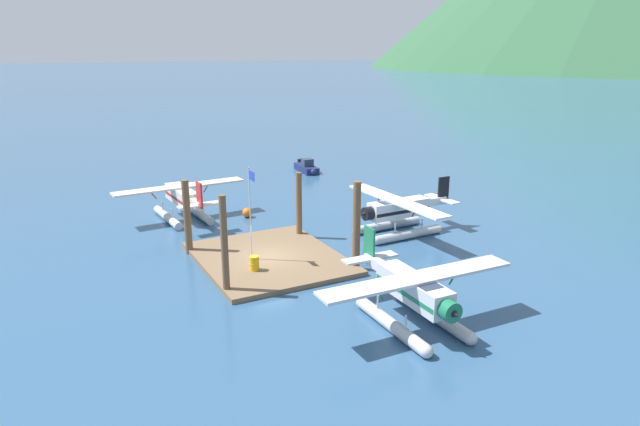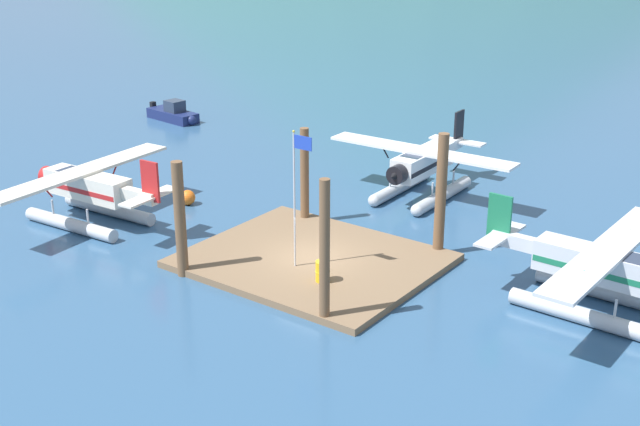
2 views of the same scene
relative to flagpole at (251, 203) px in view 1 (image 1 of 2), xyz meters
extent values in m
plane|color=#2D5175|center=(-0.07, 1.14, -3.99)|extent=(1200.00, 1200.00, 0.00)
cube|color=brown|center=(-0.07, 1.14, -3.84)|extent=(10.28, 8.56, 0.30)
cylinder|color=brown|center=(-3.74, -3.03, -1.49)|extent=(0.47, 0.47, 5.00)
cylinder|color=brown|center=(3.52, -2.90, -1.16)|extent=(0.39, 0.39, 5.66)
cylinder|color=brown|center=(-3.34, 4.88, -1.61)|extent=(0.42, 0.42, 4.77)
cylinder|color=brown|center=(3.81, 5.30, -1.21)|extent=(0.48, 0.48, 5.56)
cylinder|color=silver|center=(-0.13, 0.00, -0.78)|extent=(0.08, 0.08, 5.82)
cube|color=#1E3DB2|center=(0.32, 0.00, 1.78)|extent=(0.90, 0.03, 0.56)
sphere|color=gold|center=(-0.13, 0.00, 2.18)|extent=(0.10, 0.10, 0.10)
cylinder|color=gold|center=(1.71, -0.53, -3.25)|extent=(0.58, 0.58, 0.88)
torus|color=gold|center=(1.71, -0.53, -3.25)|extent=(0.62, 0.62, 0.04)
sphere|color=orange|center=(-9.77, 3.30, -3.60)|extent=(0.78, 0.78, 0.78)
cylinder|color=#B7BABF|center=(-11.63, -2.64, -3.67)|extent=(5.63, 1.03, 0.64)
sphere|color=#B7BABF|center=(-14.42, -2.83, -3.67)|extent=(0.64, 0.64, 0.64)
cylinder|color=#B7BABF|center=(-11.80, -0.14, -3.67)|extent=(5.63, 1.03, 0.64)
sphere|color=#B7BABF|center=(-14.59, -0.34, -3.67)|extent=(0.64, 0.64, 0.64)
cylinder|color=#B7BABF|center=(-12.82, -2.72, -3.00)|extent=(0.10, 0.10, 0.70)
cylinder|color=#B7BABF|center=(-10.43, -2.55, -3.00)|extent=(0.10, 0.10, 0.70)
cylinder|color=#B7BABF|center=(-13.00, -0.23, -3.00)|extent=(0.10, 0.10, 0.70)
cylinder|color=#B7BABF|center=(-10.60, -0.06, -3.00)|extent=(0.10, 0.10, 0.70)
cube|color=silver|center=(-11.71, -1.39, -2.05)|extent=(4.87, 1.57, 1.20)
cube|color=#B21E1E|center=(-11.71, -1.39, -2.15)|extent=(4.78, 1.58, 0.24)
cube|color=#283347|center=(-12.79, -1.47, -1.72)|extent=(1.17, 1.13, 0.56)
cube|color=silver|center=(-12.01, -1.41, -1.38)|extent=(2.12, 10.47, 0.14)
cylinder|color=#B21E1E|center=(-11.86, -3.61, -1.72)|extent=(0.12, 0.63, 0.84)
cylinder|color=#B21E1E|center=(-12.17, 0.78, -1.72)|extent=(0.12, 0.63, 0.84)
cylinder|color=#B21E1E|center=(-14.41, -1.58, -2.05)|extent=(0.66, 1.00, 0.96)
cone|color=black|center=(-14.86, -1.61, -2.05)|extent=(0.37, 0.38, 0.36)
cube|color=silver|center=(-8.47, -1.17, -1.95)|extent=(2.23, 0.59, 0.56)
cube|color=#B21E1E|center=(-7.57, -1.10, -1.10)|extent=(1.01, 0.19, 1.90)
cube|color=silver|center=(-7.67, -1.11, -1.85)|extent=(1.02, 3.25, 0.10)
cylinder|color=#B7BABF|center=(0.59, 11.66, -3.67)|extent=(0.78, 5.61, 0.64)
sphere|color=#B7BABF|center=(0.66, 8.86, -3.67)|extent=(0.64, 0.64, 0.64)
cylinder|color=#B7BABF|center=(-1.91, 11.60, -3.67)|extent=(0.78, 5.61, 0.64)
sphere|color=#B7BABF|center=(-1.84, 8.80, -3.67)|extent=(0.64, 0.64, 0.64)
cylinder|color=#B7BABF|center=(0.62, 10.46, -3.00)|extent=(0.10, 0.10, 0.70)
cylinder|color=#B7BABF|center=(0.56, 12.86, -3.00)|extent=(0.10, 0.10, 0.70)
cylinder|color=#B7BABF|center=(-1.88, 10.40, -3.00)|extent=(0.10, 0.10, 0.70)
cylinder|color=#B7BABF|center=(-1.94, 12.80, -3.00)|extent=(0.10, 0.10, 0.70)
cube|color=white|center=(-0.66, 11.63, -2.05)|extent=(1.36, 4.83, 1.20)
cube|color=black|center=(-0.66, 11.63, -2.15)|extent=(1.38, 4.73, 0.24)
cube|color=#283347|center=(-0.63, 10.55, -1.72)|extent=(1.08, 1.13, 0.56)
cube|color=white|center=(-0.65, 11.33, -1.38)|extent=(10.43, 1.67, 0.14)
cylinder|color=black|center=(1.55, 11.39, -1.72)|extent=(0.62, 0.10, 0.84)
cylinder|color=black|center=(-2.85, 11.27, -1.72)|extent=(0.62, 0.10, 0.84)
cylinder|color=black|center=(-0.59, 8.93, -2.05)|extent=(0.98, 0.62, 0.96)
cone|color=black|center=(-0.58, 8.48, -2.05)|extent=(0.37, 0.36, 0.36)
cube|color=white|center=(-0.74, 14.88, -1.95)|extent=(0.50, 2.21, 0.56)
cube|color=black|center=(-0.77, 15.78, -1.10)|extent=(0.15, 1.00, 1.90)
cube|color=white|center=(-0.76, 15.68, -1.85)|extent=(3.22, 0.88, 0.10)
cylinder|color=#B7BABF|center=(11.31, 5.25, -3.67)|extent=(5.61, 0.76, 0.64)
sphere|color=#B7BABF|center=(14.11, 5.19, -3.67)|extent=(0.64, 0.64, 0.64)
cylinder|color=#B7BABF|center=(11.25, 2.75, -3.67)|extent=(5.61, 0.76, 0.64)
sphere|color=#B7BABF|center=(14.05, 2.69, -3.67)|extent=(0.64, 0.64, 0.64)
cylinder|color=#B7BABF|center=(12.51, 5.22, -3.00)|extent=(0.10, 0.10, 0.70)
cylinder|color=#B7BABF|center=(10.11, 5.27, -3.00)|extent=(0.10, 0.10, 0.70)
cylinder|color=#B7BABF|center=(12.45, 2.72, -3.00)|extent=(0.10, 0.10, 0.70)
cylinder|color=#B7BABF|center=(10.06, 2.77, -3.00)|extent=(0.10, 0.10, 0.70)
cube|color=silver|center=(11.28, 4.00, -2.05)|extent=(4.82, 1.34, 1.20)
cube|color=#196B47|center=(11.28, 4.00, -2.15)|extent=(4.73, 1.36, 0.24)
cube|color=#283347|center=(12.36, 3.98, -1.72)|extent=(1.12, 1.08, 0.56)
cube|color=silver|center=(11.58, 3.99, -1.38)|extent=(1.61, 10.43, 0.14)
cylinder|color=#196B47|center=(11.63, 6.19, -1.72)|extent=(0.09, 0.62, 0.84)
cylinder|color=#196B47|center=(11.54, 1.79, -1.72)|extent=(0.09, 0.62, 0.84)
cylinder|color=#196B47|center=(13.98, 3.94, -2.05)|extent=(0.62, 0.97, 0.96)
cone|color=black|center=(14.43, 3.93, -2.05)|extent=(0.36, 0.37, 0.36)
cube|color=silver|center=(8.03, 4.07, -1.95)|extent=(2.21, 0.49, 0.56)
cube|color=#196B47|center=(7.13, 4.08, -1.10)|extent=(1.00, 0.14, 1.90)
cube|color=silver|center=(7.23, 4.08, -1.85)|extent=(0.87, 3.22, 0.10)
cube|color=navy|center=(-23.32, 15.37, -3.64)|extent=(4.33, 1.93, 0.70)
sphere|color=navy|center=(-21.24, 15.15, -3.64)|extent=(0.70, 0.70, 0.70)
cube|color=#283347|center=(-23.03, 15.34, -2.89)|extent=(1.31, 1.22, 0.80)
cube|color=black|center=(-25.59, 15.61, -3.39)|extent=(0.36, 0.39, 0.80)
camera|label=1|loc=(31.13, -11.56, 9.05)|focal=31.30mm
camera|label=2|loc=(19.74, -25.17, 10.76)|focal=46.51mm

